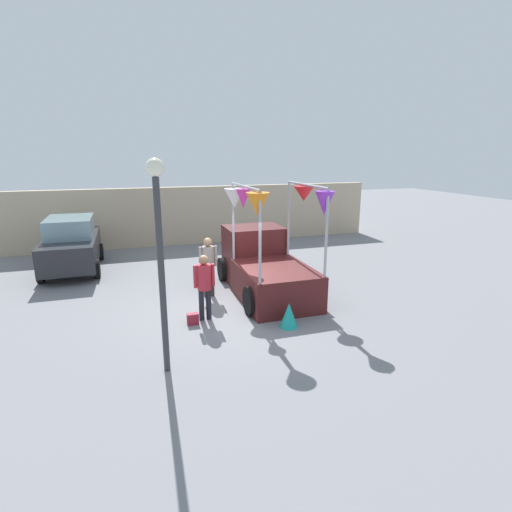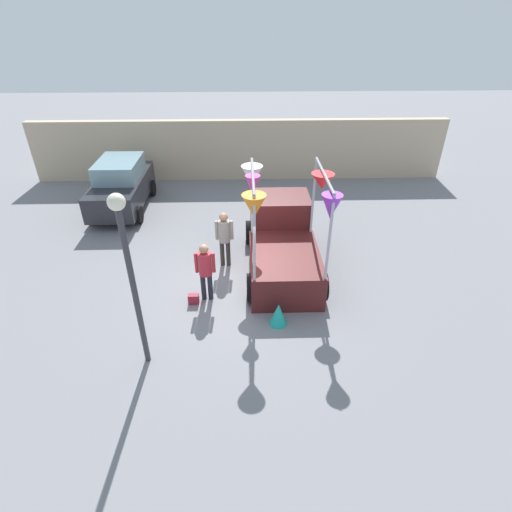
% 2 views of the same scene
% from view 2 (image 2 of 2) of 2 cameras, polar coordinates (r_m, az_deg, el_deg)
% --- Properties ---
extents(ground_plane, '(60.00, 60.00, 0.00)m').
position_cam_2_polar(ground_plane, '(11.19, -2.42, -4.68)').
color(ground_plane, slate).
extents(vendor_truck, '(2.53, 4.16, 3.27)m').
position_cam_2_polar(vendor_truck, '(11.78, 3.67, 2.54)').
color(vendor_truck, '#4C1919').
rests_on(vendor_truck, ground).
extents(parked_car, '(1.88, 4.00, 1.88)m').
position_cam_2_polar(parked_car, '(16.15, -18.68, 9.57)').
color(parked_car, '#26262B').
rests_on(parked_car, ground).
extents(person_customer, '(0.53, 0.34, 1.68)m').
position_cam_2_polar(person_customer, '(10.32, -7.27, -1.59)').
color(person_customer, black).
rests_on(person_customer, ground).
extents(person_vendor, '(0.53, 0.34, 1.75)m').
position_cam_2_polar(person_vendor, '(11.66, -4.54, 3.11)').
color(person_vendor, '#2D2823').
rests_on(person_vendor, ground).
extents(handbag, '(0.28, 0.16, 0.28)m').
position_cam_2_polar(handbag, '(10.71, -8.91, -6.09)').
color(handbag, maroon).
rests_on(handbag, ground).
extents(street_lamp, '(0.32, 0.32, 4.00)m').
position_cam_2_polar(street_lamp, '(7.91, -17.76, -0.82)').
color(street_lamp, '#333338').
rests_on(street_lamp, ground).
extents(brick_boundary_wall, '(18.00, 0.36, 2.60)m').
position_cam_2_polar(brick_boundary_wall, '(18.20, -2.35, 14.88)').
color(brick_boundary_wall, tan).
rests_on(brick_boundary_wall, ground).
extents(folded_kite_bundle_teal, '(0.62, 0.62, 0.60)m').
position_cam_2_polar(folded_kite_bundle_teal, '(9.88, 3.21, -8.31)').
color(folded_kite_bundle_teal, teal).
rests_on(folded_kite_bundle_teal, ground).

